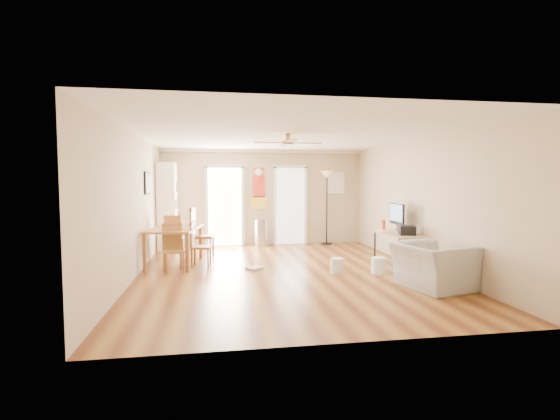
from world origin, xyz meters
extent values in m
plane|color=brown|center=(0.00, 0.00, 0.00)|extent=(7.00, 7.00, 0.00)
cube|color=red|center=(-0.13, 3.48, 1.55)|extent=(0.46, 0.03, 1.10)
cube|color=white|center=(2.05, 3.47, 1.70)|extent=(0.50, 0.04, 0.60)
cube|color=black|center=(-2.73, 1.40, 1.70)|extent=(0.04, 0.66, 0.48)
cylinder|color=silver|center=(-0.10, 3.19, 0.36)|extent=(0.34, 0.34, 0.71)
cube|color=silver|center=(2.20, 0.57, 0.68)|extent=(0.18, 0.39, 0.01)
cube|color=black|center=(2.45, -0.07, 0.77)|extent=(0.39, 0.42, 0.18)
cylinder|color=red|center=(2.30, 0.72, 0.79)|extent=(0.09, 0.09, 0.23)
cylinder|color=silver|center=(0.95, -0.26, 0.14)|extent=(0.31, 0.31, 0.28)
cylinder|color=white|center=(1.72, -0.42, 0.15)|extent=(0.29, 0.29, 0.31)
cube|color=#A9A9A4|center=(-0.55, 0.32, 0.02)|extent=(0.39, 0.39, 0.04)
imported|color=#A3A39E|center=(2.15, -1.56, 0.36)|extent=(1.19, 1.30, 0.73)
camera|label=1|loc=(-1.31, -7.57, 1.73)|focal=26.01mm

